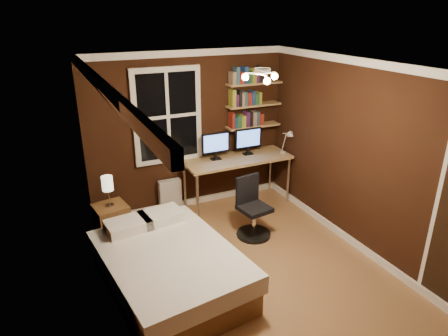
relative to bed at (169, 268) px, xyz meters
name	(u,v)px	position (x,y,z in m)	size (l,w,h in m)	color
floor	(251,272)	(1.00, -0.14, -0.27)	(4.20, 4.20, 0.00)	#945F3B
wall_back	(189,132)	(1.00, 1.96, 0.98)	(3.20, 0.04, 2.50)	black
wall_left	(110,208)	(-0.60, -0.14, 0.98)	(0.04, 4.20, 2.50)	black
wall_right	(363,159)	(2.60, -0.14, 0.98)	(0.04, 4.20, 2.50)	black
ceiling	(258,67)	(1.00, -0.14, 2.23)	(3.20, 4.20, 0.02)	white
window	(167,116)	(0.65, 1.93, 1.28)	(1.06, 0.06, 1.46)	white
ceiling_fixture	(262,78)	(1.00, -0.24, 2.13)	(0.44, 0.44, 0.18)	beige
bookshelf_lower	(253,126)	(2.08, 1.84, 0.98)	(0.92, 0.22, 0.03)	tan
books_row_lower	(253,118)	(2.08, 1.84, 1.11)	(0.54, 0.16, 0.23)	maroon
bookshelf_middle	(254,105)	(2.08, 1.84, 1.33)	(0.92, 0.22, 0.03)	tan
books_row_middle	(254,97)	(2.08, 1.84, 1.46)	(0.54, 0.16, 0.23)	navy
bookshelf_upper	(254,83)	(2.08, 1.84, 1.68)	(0.92, 0.22, 0.03)	tan
books_row_upper	(255,75)	(2.08, 1.84, 1.81)	(0.48, 0.16, 0.23)	#235330
bed	(169,268)	(0.00, 0.00, 0.00)	(1.58, 2.04, 0.64)	brown
nightstand	(112,223)	(-0.40, 1.36, 0.00)	(0.43, 0.43, 0.54)	brown
bedside_lamp	(108,191)	(-0.40, 1.36, 0.48)	(0.15, 0.15, 0.43)	white
radiator	(170,196)	(0.61, 1.86, -0.01)	(0.36, 0.12, 0.53)	beige
desk	(237,161)	(1.68, 1.61, 0.49)	(1.74, 0.65, 0.83)	tan
monitor_left	(216,146)	(1.34, 1.70, 0.77)	(0.46, 0.12, 0.44)	black
monitor_right	(248,141)	(1.92, 1.70, 0.77)	(0.46, 0.12, 0.44)	black
desk_lamp	(287,142)	(2.48, 1.42, 0.77)	(0.14, 0.32, 0.44)	silver
office_chair	(252,215)	(1.44, 0.65, 0.05)	(0.49, 0.49, 0.88)	black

